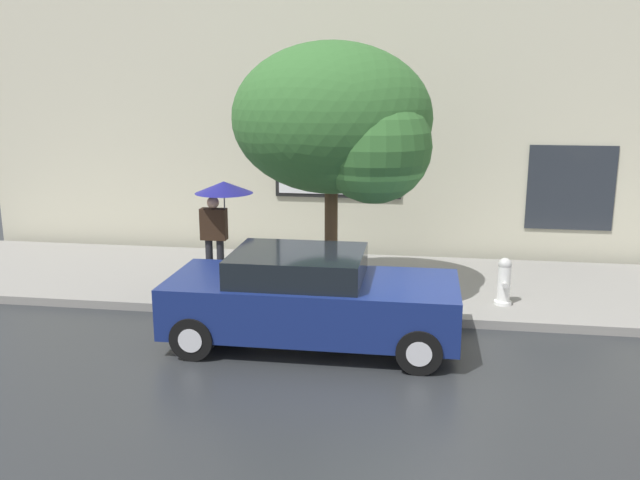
% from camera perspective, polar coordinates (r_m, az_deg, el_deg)
% --- Properties ---
extents(ground_plane, '(60.00, 60.00, 0.00)m').
position_cam_1_polar(ground_plane, '(10.43, 7.16, -8.99)').
color(ground_plane, '#282B2D').
extents(sidewalk, '(20.00, 4.00, 0.15)m').
position_cam_1_polar(sidewalk, '(13.23, 7.56, -3.81)').
color(sidewalk, gray).
rests_on(sidewalk, ground).
extents(building_facade, '(20.00, 0.67, 7.00)m').
position_cam_1_polar(building_facade, '(15.16, 8.15, 11.44)').
color(building_facade, beige).
rests_on(building_facade, ground).
extents(parked_car, '(4.32, 1.89, 1.44)m').
position_cam_1_polar(parked_car, '(10.27, -0.83, -4.94)').
color(parked_car, navy).
rests_on(parked_car, ground).
extents(fire_hydrant, '(0.30, 0.44, 0.83)m').
position_cam_1_polar(fire_hydrant, '(12.12, 15.15, -3.38)').
color(fire_hydrant, white).
rests_on(fire_hydrant, sidewalk).
extents(pedestrian_with_umbrella, '(1.08, 1.08, 1.95)m').
position_cam_1_polar(pedestrian_with_umbrella, '(12.83, -8.30, 3.25)').
color(pedestrian_with_umbrella, black).
rests_on(pedestrian_with_umbrella, sidewalk).
extents(street_tree, '(3.39, 2.88, 4.43)m').
position_cam_1_polar(street_tree, '(11.51, 1.69, 9.67)').
color(street_tree, '#4C3823').
rests_on(street_tree, sidewalk).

